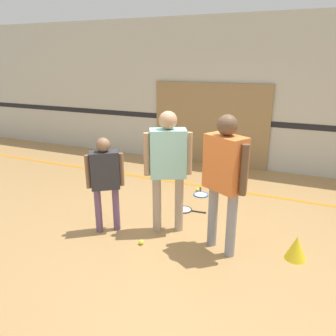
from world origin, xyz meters
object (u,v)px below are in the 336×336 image
object	(u,v)px
person_student_left	(105,175)
tennis_ball_near_instructor	(141,242)
person_student_right	(225,170)
racket_second_spare	(185,210)
person_instructor	(168,160)
training_cone	(296,248)
racket_spare_on_floor	(201,194)
tennis_ball_by_spare_racket	(198,190)

from	to	relation	value
person_student_left	tennis_ball_near_instructor	size ratio (longest dim) A/B	20.54
tennis_ball_near_instructor	person_student_left	bearing A→B (deg)	165.64
person_student_right	tennis_ball_near_instructor	bearing A→B (deg)	46.42
racket_second_spare	tennis_ball_near_instructor	world-z (taller)	tennis_ball_near_instructor
racket_second_spare	tennis_ball_near_instructor	distance (m)	1.20
person_instructor	racket_second_spare	distance (m)	1.25
person_student_left	person_student_right	world-z (taller)	person_student_right
training_cone	racket_spare_on_floor	bearing A→B (deg)	139.26
person_student_right	training_cone	xyz separation A→B (m)	(0.90, 0.16, -0.92)
person_instructor	tennis_ball_by_spare_racket	bearing A→B (deg)	65.20
person_student_left	racket_spare_on_floor	xyz separation A→B (m)	(0.82, 1.74, -0.83)
racket_second_spare	person_instructor	bearing A→B (deg)	-94.33
person_student_left	person_student_right	size ratio (longest dim) A/B	0.78
person_student_left	racket_spare_on_floor	distance (m)	2.10
person_instructor	racket_spare_on_floor	bearing A→B (deg)	61.14
tennis_ball_near_instructor	training_cone	size ratio (longest dim) A/B	0.22
person_instructor	racket_spare_on_floor	xyz separation A→B (m)	(0.04, 1.40, -1.04)
training_cone	person_student_right	bearing A→B (deg)	-169.94
person_instructor	tennis_ball_near_instructor	size ratio (longest dim) A/B	25.83
racket_spare_on_floor	training_cone	xyz separation A→B (m)	(1.67, -1.44, 0.14)
person_instructor	racket_spare_on_floor	size ratio (longest dim) A/B	3.52
person_instructor	racket_second_spare	bearing A→B (deg)	62.54
racket_spare_on_floor	training_cone	size ratio (longest dim) A/B	1.59
person_student_right	racket_second_spare	bearing A→B (deg)	-17.99
person_student_left	training_cone	world-z (taller)	person_student_left
person_student_right	training_cone	bearing A→B (deg)	-140.39
person_student_left	training_cone	xyz separation A→B (m)	(2.50, 0.30, -0.69)
racket_second_spare	training_cone	distance (m)	1.87
person_instructor	person_student_right	bearing A→B (deg)	-40.66
racket_spare_on_floor	tennis_ball_by_spare_racket	size ratio (longest dim) A/B	7.34
person_student_left	person_student_right	distance (m)	1.62
person_student_right	racket_spare_on_floor	xyz separation A→B (m)	(-0.77, 1.60, -1.07)
racket_spare_on_floor	person_student_right	bearing A→B (deg)	-173.92
person_student_right	racket_second_spare	distance (m)	1.61
racket_second_spare	training_cone	xyz separation A→B (m)	(1.71, -0.73, 0.14)
racket_second_spare	racket_spare_on_floor	bearing A→B (deg)	82.92
person_student_right	person_instructor	bearing A→B (deg)	16.04
person_student_right	person_student_left	bearing A→B (deg)	34.68
racket_spare_on_floor	tennis_ball_by_spare_racket	bearing A→B (deg)	19.83
racket_spare_on_floor	tennis_ball_near_instructor	world-z (taller)	tennis_ball_near_instructor
racket_second_spare	tennis_ball_by_spare_racket	bearing A→B (deg)	90.52
person_student_left	tennis_ball_by_spare_racket	distance (m)	2.16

